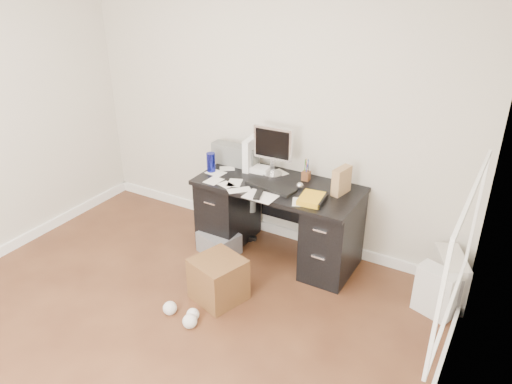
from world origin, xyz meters
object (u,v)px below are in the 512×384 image
desk (278,218)px  pc_tower (449,279)px  keyboard (271,187)px  wicker_basket (218,279)px  lcd_monitor (273,151)px  office_chair (228,195)px

desk → pc_tower: size_ratio=3.47×
keyboard → pc_tower: size_ratio=1.07×
keyboard → wicker_basket: keyboard is taller
desk → wicker_basket: (-0.11, -0.84, -0.21)m
lcd_monitor → office_chair: (-0.43, -0.12, -0.51)m
keyboard → office_chair: (-0.55, 0.14, -0.29)m
lcd_monitor → keyboard: lcd_monitor is taller
desk → lcd_monitor: 0.63m
desk → keyboard: 0.38m
desk → wicker_basket: size_ratio=3.96×
desk → keyboard: (-0.02, -0.11, 0.36)m
office_chair → pc_tower: size_ratio=2.21×
keyboard → lcd_monitor: bearing=123.4°
lcd_monitor → wicker_basket: (0.03, -0.99, -0.80)m
keyboard → wicker_basket: size_ratio=1.22×
desk → office_chair: office_chair is taller
wicker_basket → pc_tower: bearing=29.0°
keyboard → pc_tower: (1.57, 0.19, -0.55)m
office_chair → wicker_basket: office_chair is taller
pc_tower → lcd_monitor: bearing=153.4°
desk → pc_tower: 1.57m
lcd_monitor → wicker_basket: 1.27m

